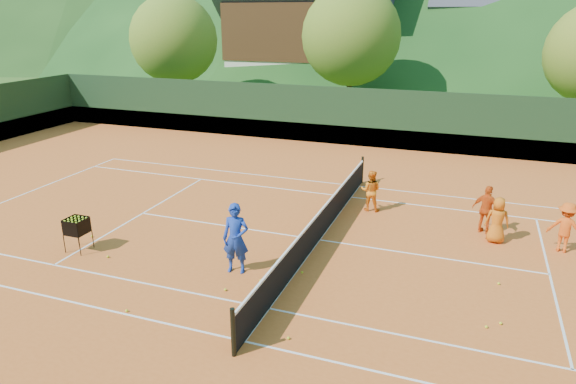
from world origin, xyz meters
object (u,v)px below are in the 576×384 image
(student_b, at_px, (487,210))
(ball_hopper, at_px, (77,227))
(student_a, at_px, (371,191))
(tennis_net, at_px, (320,225))
(student_c, at_px, (497,220))
(chalet_left, at_px, (310,25))
(chalet_mid, at_px, (509,33))
(student_d, at_px, (566,227))
(coach, at_px, (236,239))

(student_b, relative_size, ball_hopper, 1.55)
(student_a, height_order, tennis_net, student_a)
(student_c, bearing_deg, ball_hopper, 19.49)
(chalet_left, xyz_separation_m, chalet_mid, (16.00, 4.00, -0.66))
(student_b, bearing_deg, student_d, -175.82)
(student_a, bearing_deg, student_d, 164.26)
(coach, bearing_deg, student_a, 57.25)
(chalet_mid, bearing_deg, student_d, -88.46)
(coach, relative_size, chalet_left, 0.14)
(tennis_net, distance_m, chalet_left, 32.04)
(chalet_mid, bearing_deg, student_c, -91.70)
(coach, bearing_deg, chalet_left, 94.90)
(student_d, xyz_separation_m, tennis_net, (-6.87, -1.70, -0.25))
(chalet_left, bearing_deg, student_c, -62.02)
(student_c, distance_m, student_d, 1.83)
(student_c, xyz_separation_m, student_d, (1.83, 0.01, 0.03))
(student_b, xyz_separation_m, chalet_mid, (1.26, 31.67, 4.19))
(student_b, bearing_deg, ball_hopper, 46.55)
(tennis_net, relative_size, chalet_mid, 0.95)
(ball_hopper, distance_m, chalet_left, 33.66)
(coach, distance_m, student_a, 6.23)
(student_a, relative_size, chalet_left, 0.11)
(ball_hopper, distance_m, chalet_mid, 39.35)
(student_a, relative_size, student_b, 0.94)
(ball_hopper, bearing_deg, tennis_net, 25.90)
(coach, height_order, ball_hopper, coach)
(student_a, bearing_deg, coach, 63.77)
(tennis_net, height_order, ball_hopper, tennis_net)
(student_c, relative_size, tennis_net, 0.12)
(student_c, distance_m, chalet_mid, 32.60)
(student_b, xyz_separation_m, student_d, (2.13, -0.63, -0.03))
(ball_hopper, bearing_deg, student_a, 39.90)
(coach, height_order, student_a, coach)
(student_b, relative_size, chalet_left, 0.11)
(student_b, bearing_deg, student_a, 10.12)
(student_c, xyz_separation_m, chalet_mid, (0.96, 32.30, 4.26))
(student_d, height_order, ball_hopper, student_d)
(student_b, distance_m, tennis_net, 5.28)
(student_b, bearing_deg, chalet_left, -41.43)
(student_c, xyz_separation_m, chalet_left, (-15.04, 28.30, 4.91))
(student_d, bearing_deg, student_a, -0.10)
(student_a, xyz_separation_m, student_d, (5.93, -1.32, 0.02))
(coach, relative_size, tennis_net, 0.16)
(student_d, bearing_deg, ball_hopper, 32.40)
(student_b, distance_m, ball_hopper, 12.38)
(tennis_net, height_order, chalet_left, chalet_left)
(ball_hopper, relative_size, chalet_left, 0.07)
(student_b, xyz_separation_m, chalet_left, (-14.74, 27.67, 4.85))
(coach, xyz_separation_m, student_b, (6.24, 5.03, -0.19))
(student_a, bearing_deg, chalet_mid, -102.44)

